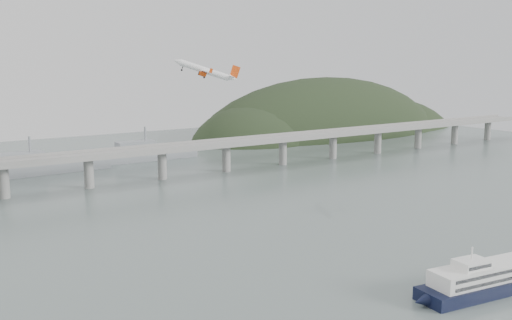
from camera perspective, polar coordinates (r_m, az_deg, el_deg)
ground at (r=233.85m, az=7.56°, el=-10.68°), size 900.00×900.00×0.00m
bridge at (r=397.03m, az=-11.73°, el=0.36°), size 800.00×22.00×23.90m
headland at (r=664.33m, az=7.43°, el=1.02°), size 365.00×155.00×156.00m
ferry at (r=228.88m, az=21.32°, el=-10.47°), size 93.71×23.88×17.69m
airliner at (r=308.40m, az=-4.78°, el=8.45°), size 31.62×30.08×13.25m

